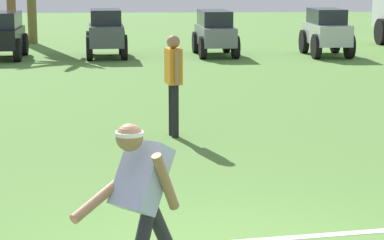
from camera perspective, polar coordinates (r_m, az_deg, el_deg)
name	(u,v)px	position (r m, az deg, el deg)	size (l,w,h in m)	color
frisbee_thrower	(143,197)	(5.84, -3.78, -5.89)	(0.95, 0.78, 1.39)	#23232D
teammate_near_sideline	(173,76)	(11.39, -1.42, 3.37)	(0.27, 0.50, 1.56)	black
parked_car_slot_a	(4,34)	(22.46, -14.15, 6.41)	(1.23, 2.44, 1.34)	black
parked_car_slot_b	(106,32)	(22.27, -6.58, 6.69)	(1.32, 2.41, 1.40)	#474C51
parked_car_slot_c	(215,31)	(22.57, 1.75, 6.77)	(1.26, 2.45, 1.34)	slate
parked_car_slot_d	(326,31)	(22.84, 10.20, 6.70)	(1.20, 2.37, 1.40)	#B7BABF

